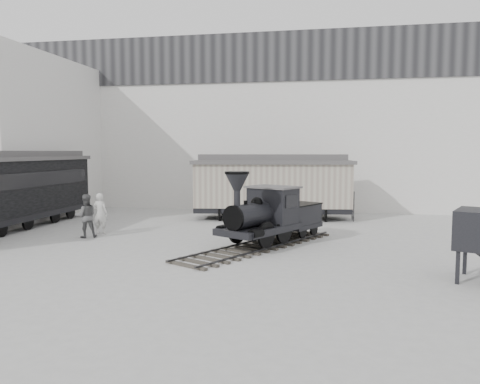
% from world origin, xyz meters
% --- Properties ---
extents(ground, '(90.00, 90.00, 0.00)m').
position_xyz_m(ground, '(0.00, 0.00, 0.00)').
color(ground, '#9E9E9B').
extents(north_wall, '(34.00, 2.51, 11.00)m').
position_xyz_m(north_wall, '(0.00, 14.98, 5.55)').
color(north_wall, silver).
rests_on(north_wall, ground).
extents(west_pavilion, '(7.00, 12.11, 9.00)m').
position_xyz_m(west_pavilion, '(-14.50, 9.96, 4.49)').
color(west_pavilion, silver).
rests_on(west_pavilion, ground).
extents(locomotive, '(5.60, 8.13, 2.93)m').
position_xyz_m(locomotive, '(1.47, 3.16, 1.08)').
color(locomotive, '#38322E').
rests_on(locomotive, ground).
extents(boxcar, '(9.00, 3.80, 3.57)m').
position_xyz_m(boxcar, '(0.78, 10.40, 1.87)').
color(boxcar, black).
rests_on(boxcar, ground).
extents(passenger_coach, '(2.85, 13.03, 3.48)m').
position_xyz_m(passenger_coach, '(-11.26, 4.16, 1.92)').
color(passenger_coach, black).
rests_on(passenger_coach, ground).
extents(visitor_a, '(0.70, 0.47, 1.87)m').
position_xyz_m(visitor_a, '(-6.35, 4.32, 0.93)').
color(visitor_a, silver).
rests_on(visitor_a, ground).
extents(visitor_b, '(1.16, 1.10, 1.89)m').
position_xyz_m(visitor_b, '(-6.53, 3.34, 0.95)').
color(visitor_b, '#505051').
rests_on(visitor_b, ground).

